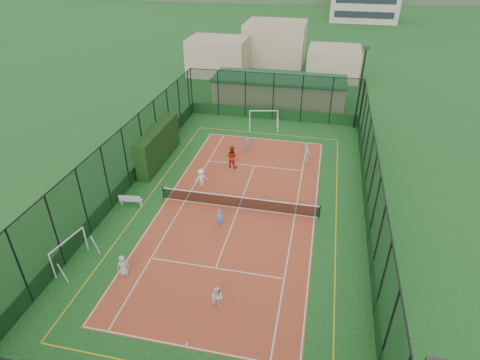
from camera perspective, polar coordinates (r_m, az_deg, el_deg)
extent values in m
plane|color=#1A4E1C|center=(29.34, -0.20, -3.96)|extent=(300.00, 300.00, 0.00)
cube|color=#B23B27|center=(29.34, -0.20, -3.96)|extent=(11.17, 23.97, 0.01)
cube|color=black|center=(35.36, -11.55, 4.88)|extent=(1.08, 7.21, 3.15)
imported|color=silver|center=(24.62, -16.30, -11.59)|extent=(0.79, 0.69, 1.36)
imported|color=#5389EB|center=(27.22, -2.89, -5.44)|extent=(0.52, 0.37, 1.33)
imported|color=white|center=(22.02, -3.25, -16.33)|extent=(0.80, 0.71, 1.37)
imported|color=white|center=(31.59, -5.51, 0.33)|extent=(1.12, 0.91, 1.51)
imported|color=silver|center=(35.28, 9.53, 3.57)|extent=(0.96, 0.79, 1.53)
imported|color=silver|center=(37.01, 1.11, 5.15)|extent=(1.20, 0.57, 1.24)
imported|color=#AF2512|center=(33.99, -1.19, 3.33)|extent=(1.09, 0.93, 1.98)
sphere|color=#CCE033|center=(30.83, -1.51, -1.95)|extent=(0.07, 0.07, 0.07)
sphere|color=#CCE033|center=(31.68, -4.94, -1.06)|extent=(0.07, 0.07, 0.07)
sphere|color=#CCE033|center=(31.21, -5.16, -1.62)|extent=(0.07, 0.07, 0.07)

